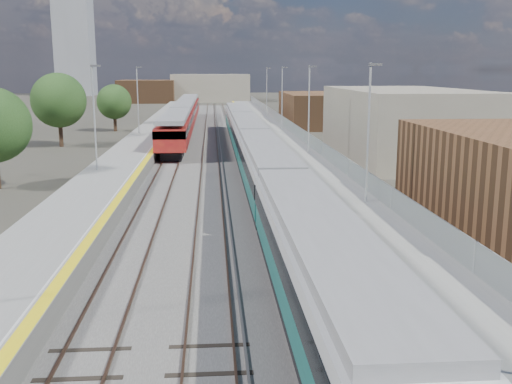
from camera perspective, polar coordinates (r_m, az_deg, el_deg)
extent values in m
plane|color=#47443A|center=(60.30, -2.46, 3.79)|extent=(320.00, 320.00, 0.00)
cube|color=#565451|center=(62.75, -4.60, 4.10)|extent=(10.50, 155.00, 0.06)
cube|color=#4C3323|center=(65.27, -1.92, 4.49)|extent=(0.07, 160.00, 0.14)
cube|color=#4C3323|center=(65.35, -0.65, 4.50)|extent=(0.07, 160.00, 0.14)
cube|color=#4C3323|center=(65.23, -5.00, 4.44)|extent=(0.07, 160.00, 0.14)
cube|color=#4C3323|center=(65.22, -3.73, 4.46)|extent=(0.07, 160.00, 0.14)
cube|color=#4C3323|center=(65.37, -8.08, 4.39)|extent=(0.07, 160.00, 0.14)
cube|color=#4C3323|center=(65.29, -6.81, 4.41)|extent=(0.07, 160.00, 0.14)
cube|color=gray|center=(65.26, -2.21, 4.47)|extent=(0.08, 160.00, 0.10)
cube|color=gray|center=(65.23, -3.44, 4.46)|extent=(0.08, 160.00, 0.10)
cube|color=slate|center=(63.09, 2.25, 4.59)|extent=(4.70, 155.00, 1.00)
cube|color=gray|center=(63.03, 2.25, 5.05)|extent=(4.70, 155.00, 0.03)
cube|color=yellow|center=(62.83, 0.34, 5.06)|extent=(0.40, 155.00, 0.01)
cube|color=gray|center=(63.25, 4.24, 5.59)|extent=(0.06, 155.00, 1.20)
cylinder|color=#9EA0A3|center=(33.00, 10.64, 5.49)|extent=(0.12, 0.12, 7.50)
cube|color=#4C4C4F|center=(32.89, 11.31, 11.82)|extent=(0.70, 0.18, 0.14)
cylinder|color=#9EA0A3|center=(52.52, 5.06, 7.83)|extent=(0.12, 0.12, 7.50)
cube|color=#4C4C4F|center=(52.45, 5.41, 11.81)|extent=(0.70, 0.18, 0.14)
cylinder|color=#9EA0A3|center=(72.30, 2.49, 8.88)|extent=(0.12, 0.12, 7.50)
cube|color=#4C4C4F|center=(72.25, 2.72, 11.77)|extent=(0.70, 0.18, 0.14)
cylinder|color=#9EA0A3|center=(92.17, 1.03, 9.46)|extent=(0.12, 0.12, 7.50)
cube|color=#4C4C4F|center=(92.13, 1.19, 11.73)|extent=(0.70, 0.18, 0.14)
cube|color=slate|center=(63.11, -10.81, 4.40)|extent=(4.30, 155.00, 1.00)
cube|color=gray|center=(63.05, -10.82, 4.86)|extent=(4.30, 155.00, 0.03)
cube|color=yellow|center=(62.86, -9.10, 4.91)|extent=(0.45, 155.00, 0.01)
cube|color=silver|center=(62.89, -9.42, 4.91)|extent=(0.08, 155.00, 0.01)
cylinder|color=#9EA0A3|center=(44.64, -15.14, 6.83)|extent=(0.12, 0.12, 7.50)
cube|color=#4C4C4F|center=(44.47, -15.07, 11.53)|extent=(0.70, 0.18, 0.14)
cylinder|color=#9EA0A3|center=(70.30, -11.20, 8.60)|extent=(0.12, 0.12, 7.50)
cube|color=#4C4C4F|center=(70.19, -11.11, 11.58)|extent=(0.70, 0.18, 0.14)
cube|color=gray|center=(57.77, 13.84, 6.32)|extent=(11.00, 22.00, 6.40)
cube|color=brown|center=(89.15, 5.40, 7.82)|extent=(8.00, 18.00, 4.80)
cube|color=gray|center=(159.79, -4.36, 9.87)|extent=(20.00, 14.00, 7.00)
cube|color=brown|center=(155.66, -10.34, 9.41)|extent=(14.00, 12.00, 5.60)
cube|color=gray|center=(204.68, -16.96, 14.40)|extent=(11.00, 11.00, 40.00)
cube|color=black|center=(19.47, 6.04, -10.55)|extent=(2.60, 18.61, 0.44)
cube|color=#10564B|center=(19.19, 6.09, -8.44)|extent=(2.69, 18.61, 1.09)
cube|color=black|center=(18.92, 6.14, -5.99)|extent=(2.75, 18.61, 0.74)
cube|color=silver|center=(18.75, 6.18, -4.27)|extent=(2.69, 18.61, 0.46)
cube|color=gray|center=(18.64, 6.21, -3.08)|extent=(2.39, 18.61, 0.38)
cube|color=black|center=(37.71, 0.91, 0.39)|extent=(2.60, 18.61, 0.44)
cube|color=#10564B|center=(37.57, 0.92, 1.53)|extent=(2.69, 18.61, 1.09)
cube|color=black|center=(37.43, 0.92, 2.83)|extent=(2.75, 18.61, 0.74)
cube|color=silver|center=(37.35, 0.92, 3.73)|extent=(2.69, 18.61, 0.46)
cube|color=gray|center=(37.29, 0.93, 4.34)|extent=(2.39, 18.61, 0.38)
cube|color=black|center=(56.53, -0.83, 4.14)|extent=(2.60, 18.61, 0.44)
cube|color=#10564B|center=(56.44, -0.83, 4.91)|extent=(2.69, 18.61, 1.09)
cube|color=black|center=(56.35, -0.83, 5.77)|extent=(2.75, 18.61, 0.74)
cube|color=silver|center=(56.29, -0.83, 6.37)|extent=(2.69, 18.61, 0.46)
cube|color=gray|center=(56.25, -0.83, 6.78)|extent=(2.39, 18.61, 0.38)
cube|color=black|center=(75.50, -1.70, 6.01)|extent=(2.60, 18.61, 0.44)
cube|color=#10564B|center=(75.43, -1.70, 6.58)|extent=(2.69, 18.61, 1.09)
cube|color=black|center=(75.36, -1.71, 7.23)|extent=(2.75, 18.61, 0.74)
cube|color=silver|center=(75.32, -1.71, 7.68)|extent=(2.69, 18.61, 0.46)
cube|color=gray|center=(75.29, -1.71, 7.99)|extent=(2.39, 18.61, 0.38)
cube|color=black|center=(62.09, -7.61, 4.37)|extent=(1.93, 16.44, 0.67)
cube|color=maroon|center=(61.92, -7.65, 5.85)|extent=(2.85, 19.34, 2.04)
cube|color=black|center=(61.87, -7.67, 6.31)|extent=(2.91, 19.34, 0.71)
cube|color=gray|center=(61.78, -7.69, 7.25)|extent=(2.54, 19.34, 0.41)
cube|color=black|center=(81.79, -6.83, 6.10)|extent=(1.93, 16.44, 0.67)
cube|color=maroon|center=(81.65, -6.86, 7.23)|extent=(2.85, 19.34, 2.04)
cube|color=black|center=(81.62, -6.86, 7.58)|extent=(2.91, 19.34, 0.71)
cube|color=gray|center=(81.56, -6.88, 8.30)|extent=(2.54, 19.34, 0.41)
cube|color=black|center=(101.54, -6.35, 7.16)|extent=(1.93, 16.44, 0.67)
cube|color=maroon|center=(101.43, -6.37, 8.07)|extent=(2.85, 19.34, 2.04)
cube|color=black|center=(101.40, -6.37, 8.36)|extent=(2.91, 19.34, 0.71)
cube|color=gray|center=(101.35, -6.39, 8.93)|extent=(2.54, 19.34, 0.41)
cylinder|color=#382619|center=(67.98, -18.09, 5.28)|extent=(0.44, 0.44, 2.75)
sphere|color=#223E18|center=(67.72, -18.28, 8.29)|extent=(5.80, 5.80, 5.80)
cylinder|color=#382619|center=(83.19, -13.27, 6.40)|extent=(0.44, 0.44, 2.19)
sphere|color=#223E18|center=(83.00, -13.36, 8.36)|extent=(4.62, 4.62, 4.62)
cylinder|color=#382619|center=(76.70, 12.36, 5.98)|extent=(0.44, 0.44, 2.07)
sphere|color=#223E18|center=(76.49, 12.45, 7.99)|extent=(4.37, 4.37, 4.37)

